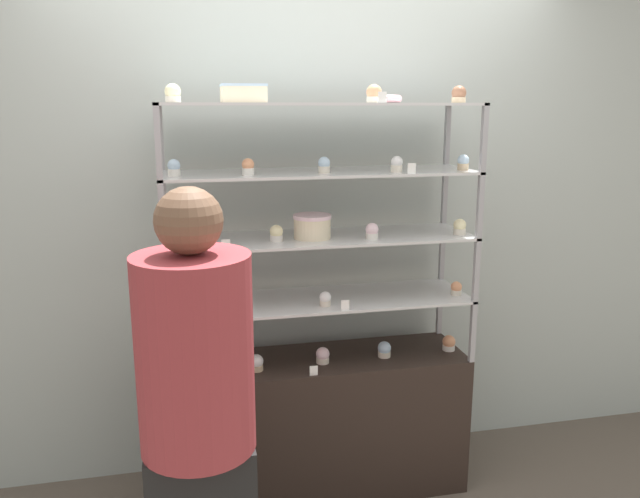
# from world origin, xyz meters

# --- Properties ---
(ground_plane) EXTENTS (20.00, 20.00, 0.00)m
(ground_plane) POSITION_xyz_m (0.00, 0.00, 0.00)
(ground_plane) COLOR brown
(back_wall) EXTENTS (8.00, 0.05, 2.60)m
(back_wall) POSITION_xyz_m (0.00, 0.35, 1.30)
(back_wall) COLOR #A8B2AD
(back_wall) RESTS_ON ground_plane
(display_base) EXTENTS (1.38, 0.41, 0.68)m
(display_base) POSITION_xyz_m (0.00, 0.00, 0.34)
(display_base) COLOR black
(display_base) RESTS_ON ground_plane
(display_riser_lower) EXTENTS (1.38, 0.41, 0.29)m
(display_riser_lower) POSITION_xyz_m (0.00, 0.00, 0.96)
(display_riser_lower) COLOR #99999E
(display_riser_lower) RESTS_ON display_base
(display_riser_middle) EXTENTS (1.38, 0.41, 0.29)m
(display_riser_middle) POSITION_xyz_m (0.00, 0.00, 1.25)
(display_riser_middle) COLOR #99999E
(display_riser_middle) RESTS_ON display_riser_lower
(display_riser_upper) EXTENTS (1.38, 0.41, 0.29)m
(display_riser_upper) POSITION_xyz_m (0.00, 0.00, 1.55)
(display_riser_upper) COLOR #99999E
(display_riser_upper) RESTS_ON display_riser_middle
(display_riser_top) EXTENTS (1.38, 0.41, 0.29)m
(display_riser_top) POSITION_xyz_m (0.00, 0.00, 1.84)
(display_riser_top) COLOR #99999E
(display_riser_top) RESTS_ON display_riser_upper
(layer_cake_centerpiece) EXTENTS (0.17, 0.17, 0.11)m
(layer_cake_centerpiece) POSITION_xyz_m (-0.04, -0.03, 1.32)
(layer_cake_centerpiece) COLOR beige
(layer_cake_centerpiece) RESTS_ON display_riser_middle
(sheet_cake_frosted) EXTENTS (0.18, 0.15, 0.07)m
(sheet_cake_frosted) POSITION_xyz_m (-0.33, -0.04, 1.90)
(sheet_cake_frosted) COLOR beige
(sheet_cake_frosted) RESTS_ON display_riser_top
(cupcake_0) EXTENTS (0.06, 0.06, 0.07)m
(cupcake_0) POSITION_xyz_m (-0.64, -0.04, 0.72)
(cupcake_0) COLOR beige
(cupcake_0) RESTS_ON display_base
(cupcake_1) EXTENTS (0.06, 0.06, 0.07)m
(cupcake_1) POSITION_xyz_m (-0.31, -0.08, 0.72)
(cupcake_1) COLOR #CCB28C
(cupcake_1) RESTS_ON display_base
(cupcake_2) EXTENTS (0.06, 0.06, 0.07)m
(cupcake_2) POSITION_xyz_m (-0.00, -0.06, 0.72)
(cupcake_2) COLOR beige
(cupcake_2) RESTS_ON display_base
(cupcake_3) EXTENTS (0.06, 0.06, 0.07)m
(cupcake_3) POSITION_xyz_m (0.30, -0.05, 0.72)
(cupcake_3) COLOR beige
(cupcake_3) RESTS_ON display_base
(cupcake_4) EXTENTS (0.06, 0.06, 0.07)m
(cupcake_4) POSITION_xyz_m (0.64, -0.04, 0.72)
(cupcake_4) COLOR white
(cupcake_4) RESTS_ON display_base
(price_tag_0) EXTENTS (0.04, 0.00, 0.04)m
(price_tag_0) POSITION_xyz_m (-0.07, -0.18, 0.70)
(price_tag_0) COLOR white
(price_tag_0) RESTS_ON display_base
(cupcake_5) EXTENTS (0.05, 0.05, 0.06)m
(cupcake_5) POSITION_xyz_m (-0.65, -0.06, 1.01)
(cupcake_5) COLOR beige
(cupcake_5) RESTS_ON display_riser_lower
(cupcake_6) EXTENTS (0.05, 0.05, 0.06)m
(cupcake_6) POSITION_xyz_m (-0.00, -0.11, 1.01)
(cupcake_6) COLOR beige
(cupcake_6) RESTS_ON display_riser_lower
(cupcake_7) EXTENTS (0.05, 0.05, 0.06)m
(cupcake_7) POSITION_xyz_m (0.64, -0.08, 1.01)
(cupcake_7) COLOR beige
(cupcake_7) RESTS_ON display_riser_lower
(price_tag_1) EXTENTS (0.04, 0.00, 0.04)m
(price_tag_1) POSITION_xyz_m (0.07, -0.18, 1.00)
(price_tag_1) COLOR white
(price_tag_1) RESTS_ON display_riser_lower
(cupcake_8) EXTENTS (0.06, 0.06, 0.07)m
(cupcake_8) POSITION_xyz_m (-0.62, -0.08, 1.30)
(cupcake_8) COLOR #CCB28C
(cupcake_8) RESTS_ON display_riser_middle
(cupcake_9) EXTENTS (0.06, 0.06, 0.07)m
(cupcake_9) POSITION_xyz_m (-0.21, -0.06, 1.30)
(cupcake_9) COLOR white
(cupcake_9) RESTS_ON display_riser_middle
(cupcake_10) EXTENTS (0.06, 0.06, 0.07)m
(cupcake_10) POSITION_xyz_m (0.21, -0.10, 1.30)
(cupcake_10) COLOR white
(cupcake_10) RESTS_ON display_riser_middle
(cupcake_11) EXTENTS (0.06, 0.06, 0.07)m
(cupcake_11) POSITION_xyz_m (0.64, -0.09, 1.30)
(cupcake_11) COLOR beige
(cupcake_11) RESTS_ON display_riser_middle
(price_tag_2) EXTENTS (0.04, 0.00, 0.04)m
(price_tag_2) POSITION_xyz_m (-0.44, -0.18, 1.29)
(price_tag_2) COLOR white
(price_tag_2) RESTS_ON display_riser_middle
(cupcake_12) EXTENTS (0.05, 0.05, 0.07)m
(cupcake_12) POSITION_xyz_m (-0.63, -0.07, 1.60)
(cupcake_12) COLOR white
(cupcake_12) RESTS_ON display_riser_upper
(cupcake_13) EXTENTS (0.05, 0.05, 0.07)m
(cupcake_13) POSITION_xyz_m (-0.33, -0.09, 1.60)
(cupcake_13) COLOR white
(cupcake_13) RESTS_ON display_riser_upper
(cupcake_14) EXTENTS (0.05, 0.05, 0.07)m
(cupcake_14) POSITION_xyz_m (0.00, -0.08, 1.60)
(cupcake_14) COLOR beige
(cupcake_14) RESTS_ON display_riser_upper
(cupcake_15) EXTENTS (0.05, 0.05, 0.07)m
(cupcake_15) POSITION_xyz_m (0.32, -0.10, 1.60)
(cupcake_15) COLOR beige
(cupcake_15) RESTS_ON display_riser_upper
(cupcake_16) EXTENTS (0.05, 0.05, 0.07)m
(cupcake_16) POSITION_xyz_m (0.64, -0.09, 1.60)
(cupcake_16) COLOR #CCB28C
(cupcake_16) RESTS_ON display_riser_upper
(price_tag_3) EXTENTS (0.04, 0.00, 0.04)m
(price_tag_3) POSITION_xyz_m (0.36, -0.18, 1.59)
(price_tag_3) COLOR white
(price_tag_3) RESTS_ON display_riser_upper
(cupcake_17) EXTENTS (0.06, 0.06, 0.08)m
(cupcake_17) POSITION_xyz_m (-0.62, -0.03, 1.89)
(cupcake_17) COLOR beige
(cupcake_17) RESTS_ON display_riser_top
(cupcake_18) EXTENTS (0.06, 0.06, 0.08)m
(cupcake_18) POSITION_xyz_m (0.21, -0.11, 1.89)
(cupcake_18) COLOR beige
(cupcake_18) RESTS_ON display_riser_top
(cupcake_19) EXTENTS (0.06, 0.06, 0.08)m
(cupcake_19) POSITION_xyz_m (0.62, -0.05, 1.89)
(cupcake_19) COLOR #CCB28C
(cupcake_19) RESTS_ON display_riser_top
(price_tag_4) EXTENTS (0.04, 0.00, 0.04)m
(price_tag_4) POSITION_xyz_m (0.22, -0.18, 1.88)
(price_tag_4) COLOR white
(price_tag_4) RESTS_ON display_riser_top
(donut_glazed) EXTENTS (0.14, 0.14, 0.03)m
(donut_glazed) POSITION_xyz_m (0.29, -0.01, 1.88)
(donut_glazed) COLOR #EFB2BC
(donut_glazed) RESTS_ON display_riser_top
(customer_figure) EXTENTS (0.38, 0.38, 1.61)m
(customer_figure) POSITION_xyz_m (-0.58, -0.79, 0.86)
(customer_figure) COLOR black
(customer_figure) RESTS_ON ground_plane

